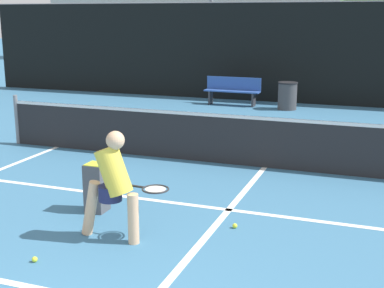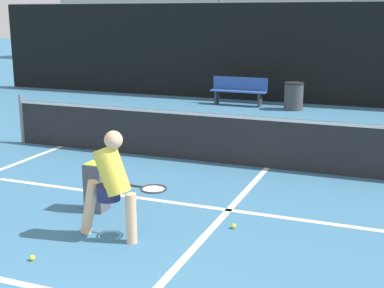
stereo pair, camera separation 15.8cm
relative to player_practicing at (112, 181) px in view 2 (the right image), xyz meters
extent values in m
cube|color=white|center=(1.05, 1.49, -0.76)|extent=(8.25, 0.10, 0.01)
cube|color=white|center=(1.05, 1.23, -0.76)|extent=(0.10, 5.24, 0.01)
cylinder|color=slate|center=(-4.45, 3.85, -0.22)|extent=(0.09, 0.09, 1.07)
cube|color=#232326|center=(1.05, 3.85, -0.28)|extent=(11.00, 0.02, 0.95)
cube|color=white|center=(1.05, 3.85, 0.16)|extent=(11.00, 0.03, 0.06)
cube|color=black|center=(1.05, 11.49, 0.80)|extent=(24.00, 0.06, 3.11)
cylinder|color=slate|center=(1.05, 11.49, 2.37)|extent=(24.00, 0.04, 0.04)
cylinder|color=#DBAD84|center=(0.27, -0.03, -0.44)|extent=(0.14, 0.14, 0.64)
cylinder|color=#DBAD84|center=(-0.35, 0.02, -0.40)|extent=(0.30, 0.16, 0.74)
cylinder|color=#1E234C|center=(-0.05, 0.00, -0.15)|extent=(0.29, 0.29, 0.19)
cylinder|color=yellow|center=(0.01, -0.01, 0.14)|extent=(0.49, 0.32, 0.66)
sphere|color=#DBAD84|center=(0.05, -0.01, 0.53)|extent=(0.23, 0.23, 0.23)
cylinder|color=#262628|center=(0.16, 0.22, -0.10)|extent=(0.30, 0.05, 0.03)
torus|color=#262628|center=(0.47, 0.19, -0.10)|extent=(0.36, 0.36, 0.02)
cylinder|color=beige|center=(0.47, 0.19, -0.10)|extent=(0.28, 0.28, 0.01)
sphere|color=#D1E033|center=(-0.56, -0.89, -0.73)|extent=(0.07, 0.07, 0.07)
sphere|color=#D1E033|center=(1.32, 0.86, -0.73)|extent=(0.07, 0.07, 0.07)
cube|color=#4C4C51|center=(-0.72, 0.80, -0.41)|extent=(0.28, 0.28, 0.70)
cube|color=#D1E033|center=(-0.72, 0.80, -0.08)|extent=(0.25, 0.25, 0.06)
cube|color=#2D519E|center=(-1.47, 10.37, -0.32)|extent=(1.75, 0.39, 0.04)
cube|color=#2D519E|center=(-1.46, 10.55, -0.11)|extent=(1.75, 0.07, 0.42)
cube|color=#333338|center=(-2.17, 10.38, -0.54)|extent=(0.06, 0.32, 0.44)
cube|color=#333338|center=(-0.77, 10.36, -0.54)|extent=(0.06, 0.32, 0.44)
cylinder|color=#3F3F42|center=(0.29, 10.21, -0.37)|extent=(0.56, 0.56, 0.77)
cylinder|color=black|center=(0.29, 10.21, 0.04)|extent=(0.58, 0.58, 0.04)
cube|color=#B7B7BC|center=(1.31, 14.58, -0.30)|extent=(1.61, 4.04, 0.92)
cube|color=#1E2328|center=(1.31, 14.38, 0.47)|extent=(1.35, 2.43, 0.61)
cylinder|color=black|center=(2.03, 15.87, -0.46)|extent=(0.18, 0.60, 0.60)
cylinder|color=black|center=(2.03, 13.29, -0.46)|extent=(0.18, 0.60, 0.60)
cylinder|color=brown|center=(2.24, 16.61, 0.58)|extent=(0.28, 0.28, 2.67)
ellipsoid|color=#477F42|center=(2.24, 16.61, 2.26)|extent=(2.94, 2.94, 0.90)
cube|color=#B2ADA3|center=(1.05, 24.69, 2.30)|extent=(36.00, 2.40, 6.12)
camera|label=1|loc=(3.07, -5.55, 2.00)|focal=50.00mm
camera|label=2|loc=(3.22, -5.49, 2.00)|focal=50.00mm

